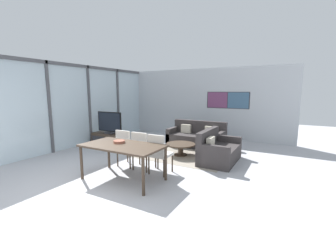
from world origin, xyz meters
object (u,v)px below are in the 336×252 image
at_px(tv_console, 110,139).
at_px(dining_chair_centre, 142,148).
at_px(sofa_main, 197,138).
at_px(television, 110,123).
at_px(coffee_table, 181,146).
at_px(sofa_side, 217,151).
at_px(fruit_bowl, 119,141).
at_px(dining_chair_right, 159,152).
at_px(dining_table, 123,148).
at_px(dining_chair_left, 126,146).

distance_m(tv_console, dining_chair_centre, 2.92).
bearing_deg(tv_console, sofa_main, 26.30).
relative_size(television, coffee_table, 1.20).
bearing_deg(sofa_side, fruit_bowl, 143.55).
height_order(tv_console, dining_chair_right, dining_chair_right).
distance_m(dining_table, fruit_bowl, 0.24).
bearing_deg(dining_chair_centre, tv_console, 148.51).
bearing_deg(dining_table, television, 138.08).
distance_m(television, dining_chair_centre, 2.92).
height_order(dining_chair_right, fruit_bowl, dining_chair_right).
distance_m(television, sofa_main, 3.11).
bearing_deg(fruit_bowl, television, 137.21).
xyz_separation_m(sofa_side, dining_chair_left, (-1.89, -1.52, 0.25)).
relative_size(television, fruit_bowl, 4.06).
distance_m(television, fruit_bowl, 3.12).
distance_m(dining_table, dining_chair_centre, 0.73).
relative_size(tv_console, sofa_side, 0.96).
xyz_separation_m(tv_console, coffee_table, (2.75, 0.06, 0.06)).
distance_m(coffee_table, dining_table, 2.34).
relative_size(television, dining_chair_right, 1.10).
bearing_deg(coffee_table, dining_chair_centre, -99.68).
height_order(tv_console, dining_table, dining_table).
bearing_deg(dining_chair_centre, television, 148.50).
height_order(sofa_main, dining_chair_right, dining_chair_right).
height_order(tv_console, fruit_bowl, fruit_bowl).
bearing_deg(tv_console, dining_chair_centre, -31.49).
distance_m(sofa_side, dining_chair_right, 1.84).
xyz_separation_m(sofa_main, dining_chair_centre, (-0.27, -2.87, 0.25)).
bearing_deg(tv_console, coffee_table, 1.28).
relative_size(tv_console, dining_chair_left, 1.49).
height_order(sofa_main, dining_chair_centre, dining_chair_centre).
xyz_separation_m(television, dining_chair_centre, (2.48, -1.52, -0.26)).
height_order(sofa_side, dining_chair_right, dining_chair_right).
xyz_separation_m(sofa_side, dining_chair_right, (-0.89, -1.59, 0.25)).
xyz_separation_m(coffee_table, dining_chair_centre, (-0.27, -1.58, 0.27)).
distance_m(tv_console, dining_chair_left, 2.50).
height_order(sofa_side, coffee_table, sofa_side).
height_order(coffee_table, fruit_bowl, fruit_bowl).
xyz_separation_m(sofa_main, coffee_table, (0.00, -1.30, -0.01)).
bearing_deg(television, coffee_table, 1.27).
relative_size(sofa_side, dining_chair_left, 1.54).
xyz_separation_m(television, dining_table, (2.48, -2.22, -0.09)).
relative_size(sofa_side, coffee_table, 1.67).
height_order(television, dining_chair_centre, television).
distance_m(dining_chair_centre, dining_chair_right, 0.51).
relative_size(dining_chair_left, dining_chair_centre, 1.00).
xyz_separation_m(television, sofa_side, (3.87, 0.02, -0.52)).
bearing_deg(fruit_bowl, dining_chair_left, 117.06).
distance_m(sofa_main, sofa_side, 1.75).
relative_size(dining_table, fruit_bowl, 6.81).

